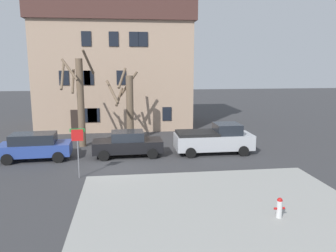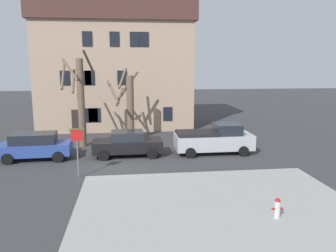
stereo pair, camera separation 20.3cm
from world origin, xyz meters
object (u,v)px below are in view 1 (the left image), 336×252
at_px(tree_bare_mid, 128,105).
at_px(car_black_sedan, 128,144).
at_px(car_blue_wagon, 35,146).
at_px(building_main, 115,64).
at_px(street_sign_pole, 78,144).
at_px(bicycle_leaning, 24,142).
at_px(tree_bare_near, 80,99).
at_px(fire_hydrant, 279,207).
at_px(pickup_truck_silver, 214,139).

bearing_deg(tree_bare_mid, car_black_sedan, -91.68).
bearing_deg(car_blue_wagon, building_main, 67.75).
xyz_separation_m(tree_bare_mid, street_sign_pole, (-2.73, -8.45, -0.96)).
xyz_separation_m(tree_bare_mid, bicycle_leaning, (-7.60, -0.94, -2.46)).
bearing_deg(tree_bare_near, bicycle_leaning, 174.19).
relative_size(tree_bare_near, bicycle_leaning, 4.25).
height_order(building_main, car_black_sedan, building_main).
bearing_deg(fire_hydrant, tree_bare_mid, 110.88).
bearing_deg(car_black_sedan, car_blue_wagon, -178.98).
bearing_deg(building_main, tree_bare_mid, -81.15).
xyz_separation_m(tree_bare_mid, car_blue_wagon, (-5.90, -4.55, -1.95)).
bearing_deg(bicycle_leaning, tree_bare_mid, 7.04).
height_order(car_black_sedan, street_sign_pole, street_sign_pole).
relative_size(tree_bare_near, street_sign_pole, 2.61).
bearing_deg(car_black_sedan, tree_bare_mid, 88.32).
bearing_deg(tree_bare_near, building_main, 74.65).
xyz_separation_m(building_main, pickup_truck_silver, (6.78, -11.58, -5.00)).
height_order(tree_bare_near, car_blue_wagon, tree_bare_near).
xyz_separation_m(pickup_truck_silver, street_sign_pole, (-8.40, -4.02, 0.90)).
height_order(car_blue_wagon, street_sign_pole, street_sign_pole).
distance_m(pickup_truck_silver, bicycle_leaning, 13.73).
distance_m(tree_bare_near, bicycle_leaning, 5.22).
relative_size(building_main, car_black_sedan, 3.18).
relative_size(tree_bare_near, car_black_sedan, 1.54).
relative_size(street_sign_pole, bicycle_leaning, 1.62).
bearing_deg(fire_hydrant, building_main, 107.05).
distance_m(car_blue_wagon, bicycle_leaning, 4.03).
bearing_deg(car_black_sedan, tree_bare_near, 137.08).
bearing_deg(bicycle_leaning, pickup_truck_silver, -14.73).
bearing_deg(tree_bare_mid, bicycle_leaning, -172.96).
height_order(car_black_sedan, fire_hydrant, car_black_sedan).
bearing_deg(pickup_truck_silver, fire_hydrant, -90.88).
distance_m(building_main, street_sign_pole, 16.21).
height_order(tree_bare_mid, car_blue_wagon, tree_bare_mid).
relative_size(car_blue_wagon, pickup_truck_silver, 0.85).
bearing_deg(street_sign_pole, building_main, 84.07).
bearing_deg(tree_bare_near, street_sign_pole, -84.23).
height_order(tree_bare_mid, pickup_truck_silver, tree_bare_mid).
distance_m(building_main, tree_bare_mid, 7.89).
bearing_deg(bicycle_leaning, building_main, 51.26).
relative_size(car_blue_wagon, street_sign_pole, 1.65).
bearing_deg(fire_hydrant, car_black_sedan, 119.42).
distance_m(car_black_sedan, street_sign_pole, 4.88).
xyz_separation_m(building_main, tree_bare_mid, (1.11, -7.15, -3.13)).
distance_m(car_black_sedan, bicycle_leaning, 8.27).
height_order(building_main, street_sign_pole, building_main).
bearing_deg(car_black_sedan, fire_hydrant, -60.58).
relative_size(fire_hydrant, street_sign_pole, 0.30).
relative_size(car_black_sedan, bicycle_leaning, 2.76).
distance_m(tree_bare_mid, car_blue_wagon, 7.70).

